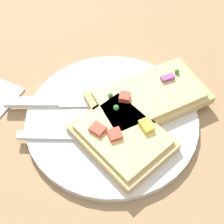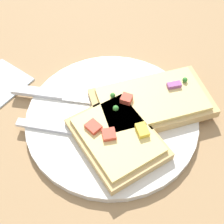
{
  "view_description": "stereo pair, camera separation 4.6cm",
  "coord_description": "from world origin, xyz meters",
  "px_view_note": "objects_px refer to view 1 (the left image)",
  "views": [
    {
      "loc": [
        -0.25,
        -0.12,
        0.39
      ],
      "look_at": [
        0.0,
        0.0,
        0.02
      ],
      "focal_mm": 50.0,
      "sensor_mm": 36.0,
      "label": 1
    },
    {
      "loc": [
        -0.22,
        -0.16,
        0.39
      ],
      "look_at": [
        0.0,
        0.0,
        0.02
      ],
      "focal_mm": 50.0,
      "sensor_mm": 36.0,
      "label": 2
    }
  ],
  "objects_px": {
    "plate": "(112,118)",
    "knife": "(65,102)",
    "pizza_slice_main": "(149,97)",
    "fork": "(96,136)",
    "pizza_slice_corner": "(122,136)"
  },
  "relations": [
    {
      "from": "plate",
      "to": "fork",
      "type": "height_order",
      "value": "fork"
    },
    {
      "from": "pizza_slice_main",
      "to": "fork",
      "type": "bearing_deg",
      "value": -165.92
    },
    {
      "from": "pizza_slice_main",
      "to": "pizza_slice_corner",
      "type": "relative_size",
      "value": 1.29
    },
    {
      "from": "fork",
      "to": "knife",
      "type": "bearing_deg",
      "value": 129.74
    },
    {
      "from": "knife",
      "to": "pizza_slice_main",
      "type": "xyz_separation_m",
      "value": [
        0.06,
        -0.11,
        0.01
      ]
    },
    {
      "from": "fork",
      "to": "pizza_slice_main",
      "type": "bearing_deg",
      "value": 41.7
    },
    {
      "from": "plate",
      "to": "fork",
      "type": "distance_m",
      "value": 0.04
    },
    {
      "from": "knife",
      "to": "pizza_slice_main",
      "type": "relative_size",
      "value": 1.02
    },
    {
      "from": "pizza_slice_main",
      "to": "plate",
      "type": "bearing_deg",
      "value": -178.8
    },
    {
      "from": "plate",
      "to": "pizza_slice_main",
      "type": "height_order",
      "value": "pizza_slice_main"
    },
    {
      "from": "pizza_slice_corner",
      "to": "knife",
      "type": "bearing_deg",
      "value": -169.59
    },
    {
      "from": "fork",
      "to": "pizza_slice_corner",
      "type": "relative_size",
      "value": 1.22
    },
    {
      "from": "knife",
      "to": "pizza_slice_corner",
      "type": "height_order",
      "value": "pizza_slice_corner"
    },
    {
      "from": "plate",
      "to": "knife",
      "type": "height_order",
      "value": "knife"
    },
    {
      "from": "pizza_slice_main",
      "to": "pizza_slice_corner",
      "type": "distance_m",
      "value": 0.08
    }
  ]
}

